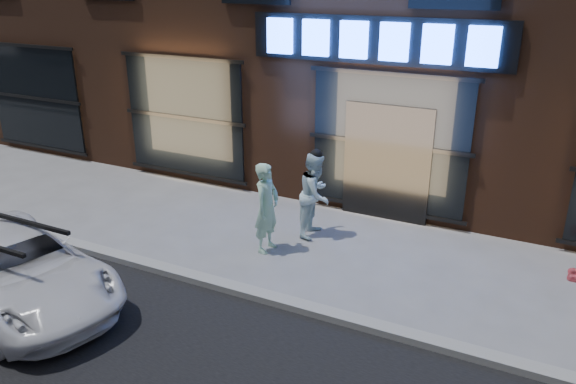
% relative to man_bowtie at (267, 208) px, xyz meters
% --- Properties ---
extents(ground, '(90.00, 90.00, 0.00)m').
position_rel_man_bowtie_xyz_m(ground, '(1.49, -1.55, -0.84)').
color(ground, slate).
rests_on(ground, ground).
extents(curb, '(60.00, 0.25, 0.12)m').
position_rel_man_bowtie_xyz_m(curb, '(1.49, -1.55, -0.78)').
color(curb, gray).
rests_on(curb, ground).
extents(man_bowtie, '(0.43, 0.63, 1.69)m').
position_rel_man_bowtie_xyz_m(man_bowtie, '(0.00, 0.00, 0.00)').
color(man_bowtie, '#B6EFCB').
rests_on(man_bowtie, ground).
extents(man_cap, '(0.66, 0.83, 1.67)m').
position_rel_man_bowtie_xyz_m(man_cap, '(0.52, 1.02, -0.01)').
color(man_cap, white).
rests_on(man_cap, ground).
extents(white_suv, '(4.38, 2.88, 1.12)m').
position_rel_man_bowtie_xyz_m(white_suv, '(-2.61, -3.26, -0.28)').
color(white_suv, white).
rests_on(white_suv, ground).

